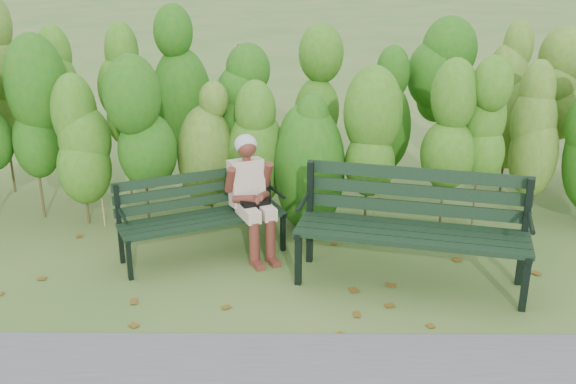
{
  "coord_description": "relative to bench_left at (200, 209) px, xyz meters",
  "views": [
    {
      "loc": [
        0.04,
        -5.62,
        2.97
      ],
      "look_at": [
        0.0,
        0.35,
        0.75
      ],
      "focal_mm": 42.0,
      "sensor_mm": 36.0,
      "label": 1
    }
  ],
  "objects": [
    {
      "name": "ground",
      "position": [
        0.88,
        -0.58,
        -0.48
      ],
      "size": [
        80.0,
        80.0,
        0.0
      ],
      "primitive_type": "plane",
      "color": "#34591F"
    },
    {
      "name": "bench_right",
      "position": [
        2.02,
        -0.54,
        0.13
      ],
      "size": [
        2.16,
        1.14,
        1.03
      ],
      "color": "black",
      "rests_on": "ground"
    },
    {
      "name": "hedge_band",
      "position": [
        0.88,
        1.28,
        0.78
      ],
      "size": [
        11.04,
        1.67,
        2.42
      ],
      "color": "#47381E",
      "rests_on": "ground"
    },
    {
      "name": "bench_left",
      "position": [
        0.0,
        0.0,
        0.0
      ],
      "size": [
        1.7,
        1.15,
        0.82
      ],
      "color": "black",
      "rests_on": "ground"
    },
    {
      "name": "seated_woman",
      "position": [
        0.51,
        0.05,
        0.2
      ],
      "size": [
        0.58,
        0.76,
        1.21
      ],
      "color": "beige",
      "rests_on": "ground"
    },
    {
      "name": "leaf_litter",
      "position": [
        0.19,
        -0.34,
        -0.48
      ],
      "size": [
        5.03,
        2.19,
        0.01
      ],
      "color": "#5C3F12",
      "rests_on": "ground"
    }
  ]
}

